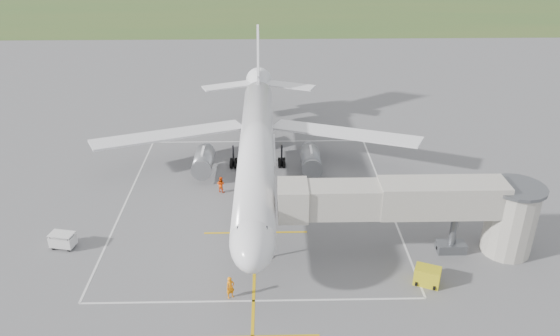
{
  "coord_description": "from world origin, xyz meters",
  "views": [
    {
      "loc": [
        1.37,
        -54.64,
        29.32
      ],
      "look_at": [
        2.5,
        -4.0,
        4.0
      ],
      "focal_mm": 35.0,
      "sensor_mm": 36.0,
      "label": 1
    }
  ],
  "objects_px": {
    "airliner": "(257,146)",
    "gpu_unit": "(427,276)",
    "jet_bridge": "(432,207)",
    "ramp_worker_nose": "(230,288)",
    "ramp_worker_wing": "(221,184)",
    "baggage_cart": "(63,240)"
  },
  "relations": [
    {
      "from": "jet_bridge",
      "to": "ramp_worker_wing",
      "type": "distance_m",
      "value": 23.26
    },
    {
      "from": "airliner",
      "to": "ramp_worker_nose",
      "type": "relative_size",
      "value": 23.89
    },
    {
      "from": "baggage_cart",
      "to": "ramp_worker_nose",
      "type": "relative_size",
      "value": 1.23
    },
    {
      "from": "jet_bridge",
      "to": "ramp_worker_nose",
      "type": "distance_m",
      "value": 18.95
    },
    {
      "from": "ramp_worker_nose",
      "to": "baggage_cart",
      "type": "bearing_deg",
      "value": 125.55
    },
    {
      "from": "jet_bridge",
      "to": "ramp_worker_wing",
      "type": "xyz_separation_m",
      "value": [
        -19.68,
        11.78,
        -3.83
      ]
    },
    {
      "from": "airliner",
      "to": "gpu_unit",
      "type": "distance_m",
      "value": 24.1
    },
    {
      "from": "ramp_worker_nose",
      "to": "ramp_worker_wing",
      "type": "height_order",
      "value": "ramp_worker_nose"
    },
    {
      "from": "jet_bridge",
      "to": "ramp_worker_nose",
      "type": "height_order",
      "value": "jet_bridge"
    },
    {
      "from": "jet_bridge",
      "to": "ramp_worker_wing",
      "type": "bearing_deg",
      "value": 149.09
    },
    {
      "from": "gpu_unit",
      "to": "jet_bridge",
      "type": "bearing_deg",
      "value": 98.83
    },
    {
      "from": "jet_bridge",
      "to": "baggage_cart",
      "type": "height_order",
      "value": "jet_bridge"
    },
    {
      "from": "gpu_unit",
      "to": "baggage_cart",
      "type": "bearing_deg",
      "value": -167.38
    },
    {
      "from": "airliner",
      "to": "jet_bridge",
      "type": "distance_m",
      "value": 21.22
    },
    {
      "from": "airliner",
      "to": "baggage_cart",
      "type": "bearing_deg",
      "value": -144.18
    },
    {
      "from": "gpu_unit",
      "to": "ramp_worker_wing",
      "type": "bearing_deg",
      "value": 161.6
    },
    {
      "from": "airliner",
      "to": "gpu_unit",
      "type": "height_order",
      "value": "airliner"
    },
    {
      "from": "jet_bridge",
      "to": "ramp_worker_nose",
      "type": "bearing_deg",
      "value": -161.19
    },
    {
      "from": "jet_bridge",
      "to": "baggage_cart",
      "type": "bearing_deg",
      "value": 177.61
    },
    {
      "from": "baggage_cart",
      "to": "ramp_worker_wing",
      "type": "relative_size",
      "value": 1.32
    },
    {
      "from": "gpu_unit",
      "to": "baggage_cart",
      "type": "relative_size",
      "value": 1.02
    },
    {
      "from": "jet_bridge",
      "to": "gpu_unit",
      "type": "bearing_deg",
      "value": -104.32
    }
  ]
}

